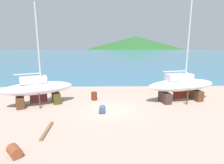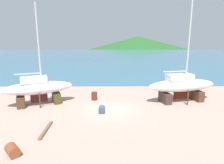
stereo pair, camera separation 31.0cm
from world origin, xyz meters
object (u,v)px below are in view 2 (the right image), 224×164
(barrel_tar_black, at_px, (94,96))
(barrel_tipped_left, at_px, (102,109))
(sailboat_small_center, at_px, (182,85))
(barrel_ochre, at_px, (13,150))
(sailboat_large_starboard, at_px, (38,88))

(barrel_tar_black, relative_size, barrel_tipped_left, 1.00)
(sailboat_small_center, bearing_deg, barrel_ochre, -156.45)
(barrel_tipped_left, distance_m, barrel_ochre, 7.83)
(sailboat_large_starboard, bearing_deg, sailboat_small_center, -20.16)
(barrel_tar_black, xyz_separation_m, barrel_tipped_left, (0.96, -3.57, -0.15))
(sailboat_small_center, relative_size, barrel_tipped_left, 13.30)
(sailboat_small_center, bearing_deg, sailboat_large_starboard, 170.56)
(barrel_tipped_left, bearing_deg, barrel_tar_black, 105.04)
(sailboat_small_center, distance_m, barrel_ochre, 15.75)
(barrel_tar_black, distance_m, barrel_ochre, 10.56)
(barrel_ochre, bearing_deg, sailboat_small_center, 36.56)
(barrel_tar_black, bearing_deg, sailboat_large_starboard, -164.50)
(sailboat_large_starboard, distance_m, barrel_tar_black, 5.63)
(sailboat_small_center, distance_m, barrel_tipped_left, 8.68)
(sailboat_small_center, height_order, barrel_tar_black, sailboat_small_center)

